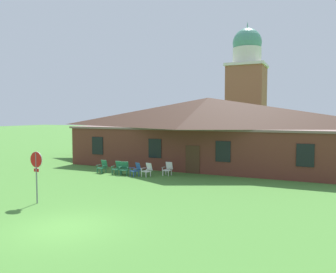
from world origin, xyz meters
name	(u,v)px	position (x,y,z in m)	size (l,w,h in m)	color
ground_plane	(64,228)	(0.00, 0.00, 0.00)	(200.00, 200.00, 0.00)	#477F33
brick_building	(208,130)	(0.00, 18.41, 3.00)	(22.71, 10.40, 5.89)	brown
dome_tower	(246,91)	(-0.21, 36.38, 7.66)	(5.18, 5.18, 16.94)	#93563D
stop_sign	(36,167)	(-3.71, 2.27, 1.83)	(0.81, 0.09, 2.59)	slate
lawn_chair_by_porch	(103,166)	(-5.90, 10.88, 0.50)	(0.69, 0.72, 0.96)	#28704C
lawn_chair_near_door	(117,167)	(-4.57, 10.85, 0.50)	(0.66, 0.69, 0.96)	#28704C
lawn_chair_left_end	(124,168)	(-3.93, 10.79, 0.50)	(0.76, 0.81, 0.96)	#28704C
lawn_chair_middle	(136,169)	(-2.91, 10.71, 0.50)	(0.82, 0.86, 0.96)	#2D5693
lawn_chair_right_end	(147,169)	(-2.11, 10.92, 0.50)	(0.75, 0.81, 0.96)	silver
lawn_chair_far_side	(168,168)	(-0.96, 11.96, 0.50)	(0.68, 0.72, 0.96)	silver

